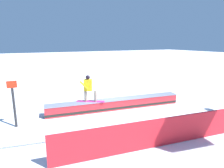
% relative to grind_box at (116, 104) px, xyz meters
% --- Properties ---
extents(ground_plane, '(120.00, 120.00, 0.00)m').
position_rel_grind_box_xyz_m(ground_plane, '(0.00, 0.00, -0.26)').
color(ground_plane, white).
extents(grind_box, '(7.55, 1.63, 0.58)m').
position_rel_grind_box_xyz_m(grind_box, '(0.00, 0.00, 0.00)').
color(grind_box, red).
rests_on(grind_box, ground_plane).
extents(snowboarder, '(1.40, 1.00, 1.40)m').
position_rel_grind_box_xyz_m(snowboarder, '(1.49, -0.24, 1.07)').
color(snowboarder, '#C92782').
rests_on(snowboarder, grind_box).
extents(safety_fence, '(8.48, 1.19, 1.06)m').
position_rel_grind_box_xyz_m(safety_fence, '(0.00, 4.22, 0.26)').
color(safety_fence, red).
rests_on(safety_fence, ground_plane).
extents(trail_marker, '(0.40, 0.10, 2.06)m').
position_rel_grind_box_xyz_m(trail_marker, '(5.00, 0.05, 0.84)').
color(trail_marker, '#262628').
rests_on(trail_marker, ground_plane).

